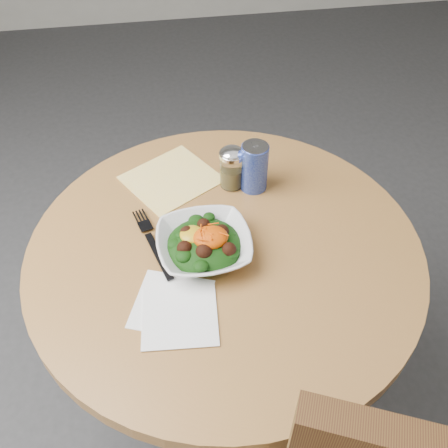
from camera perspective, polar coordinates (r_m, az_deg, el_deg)
The scene contains 8 objects.
ground at distance 1.77m, azimuth 0.06°, elevation -18.95°, with size 6.00×6.00×0.00m, color #313134.
table at distance 1.29m, azimuth 0.08°, elevation -8.28°, with size 0.90×0.90×0.75m.
cloth_napkin at distance 1.31m, azimuth -6.02°, elevation 5.16°, with size 0.21×0.20×0.00m, color yellow.
paper_napkins at distance 1.03m, azimuth -5.54°, elevation -9.70°, with size 0.19×0.21×0.00m.
salad_bowl at distance 1.10m, azimuth -2.29°, elevation -2.35°, with size 0.22×0.22×0.08m.
fork at distance 1.15m, azimuth -8.26°, elevation -1.90°, with size 0.08×0.23×0.00m.
spice_shaker at distance 1.25m, azimuth 0.89°, elevation 6.43°, with size 0.06×0.06×0.11m.
beverage_can at distance 1.24m, azimuth 3.48°, elevation 6.54°, with size 0.07×0.07×0.13m.
Camera 1 is at (-0.13, -0.75, 1.59)m, focal length 40.00 mm.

